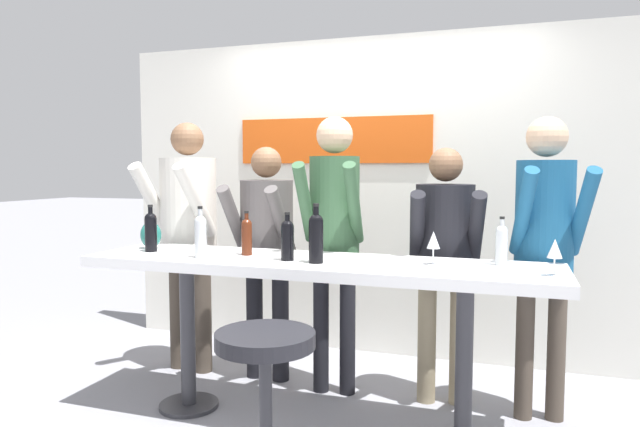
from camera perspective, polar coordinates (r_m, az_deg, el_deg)
The scene contains 18 objects.
ground_plane at distance 3.46m, azimuth -0.55°, elevation -20.48°, with size 40.00×40.00×0.00m, color gray.
back_wall at distance 4.51m, azimuth 5.41°, elevation 1.73°, with size 4.24×0.12×2.47m.
tasting_table at distance 3.20m, azimuth -0.56°, elevation -6.95°, with size 2.64×0.64×0.96m.
bar_stool at distance 2.69m, azimuth -5.47°, elevation -16.61°, with size 0.48×0.48×0.73m.
person_far_left at distance 4.17m, azimuth -13.09°, elevation -0.51°, with size 0.51×0.61×1.78m.
person_left at distance 3.91m, azimuth -5.40°, elevation -2.38°, with size 0.44×0.52×1.61m.
person_center_left at distance 3.64m, azimuth 1.42°, elevation -0.74°, with size 0.42×0.56×1.79m.
person_center at distance 3.57m, azimuth 12.34°, elevation -3.33°, with size 0.48×0.57×1.59m.
person_center_right at distance 3.49m, azimuth 21.55°, elevation -1.70°, with size 0.46×0.58×1.75m.
wine_bottle_0 at distance 3.35m, azimuth -7.34°, elevation -2.13°, with size 0.06×0.06×0.26m.
wine_bottle_1 at distance 3.12m, azimuth 17.70°, elevation -2.83°, with size 0.06×0.06×0.26m.
wine_bottle_2 at distance 3.13m, azimuth -3.28°, elevation -2.46°, with size 0.07×0.07×0.27m.
wine_bottle_3 at distance 3.61m, azimuth -16.57°, elevation -1.59°, with size 0.07×0.07×0.29m.
wine_bottle_4 at distance 3.04m, azimuth -0.40°, elevation -2.23°, with size 0.08×0.08×0.32m.
wine_bottle_5 at distance 3.29m, azimuth -11.86°, elevation -2.06°, with size 0.07×0.07×0.29m.
wine_glass_0 at distance 2.89m, azimuth 22.43°, elevation -3.38°, with size 0.07×0.07×0.18m.
wine_glass_1 at distance 3.05m, azimuth 11.27°, elevation -2.73°, with size 0.07×0.07×0.18m.
decorative_vase at distance 3.77m, azimuth -16.56°, elevation -2.01°, with size 0.13×0.13×0.22m.
Camera 1 is at (1.04, -2.96, 1.46)m, focal length 32.00 mm.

